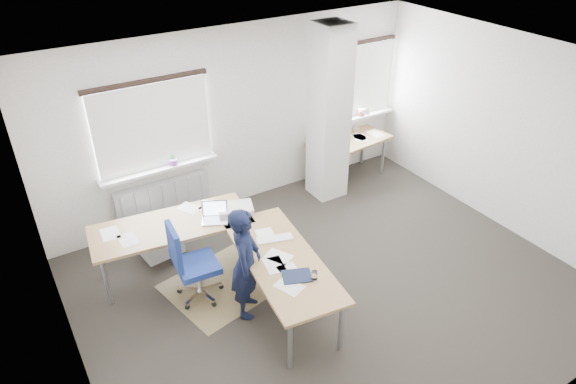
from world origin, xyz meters
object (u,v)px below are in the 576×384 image
task_chair (195,278)px  person (246,263)px  desk_side (349,142)px  desk_main (227,242)px

task_chair → person: bearing=-45.7°
desk_side → task_chair: bearing=-163.3°
desk_main → desk_side: desk_side is taller
desk_main → desk_side: 3.32m
task_chair → desk_side: bearing=27.5°
person → desk_main: bearing=34.1°
desk_main → task_chair: task_chair is taller
desk_main → person: (-0.01, -0.51, 0.03)m
person → task_chair: bearing=74.7°
desk_main → task_chair: 0.59m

